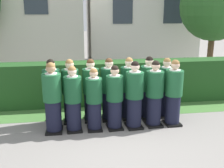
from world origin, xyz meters
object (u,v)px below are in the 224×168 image
Objects in this scene: student_rear_row_1 at (71,93)px; student_rear_row_2 at (91,92)px; student_front_row_1 at (73,101)px; student_rear_row_3 at (109,91)px; student_front_row_2 at (94,101)px; student_rear_row_5 at (148,89)px; student_rear_row_4 at (129,90)px; student_rear_row_6 at (166,89)px; student_front_row_4 at (134,97)px; student_front_row_5 at (154,95)px; student_front_row_0 at (53,99)px; student_rear_row_0 at (52,94)px; student_front_row_6 at (173,94)px; student_front_row_3 at (115,99)px.

student_rear_row_2 is (0.52, 0.02, -0.01)m from student_rear_row_1.
student_rear_row_3 is at bearing 30.99° from student_front_row_1.
student_rear_row_5 is (1.48, 0.56, 0.07)m from student_front_row_2.
student_rear_row_4 is at bearing 175.67° from student_rear_row_5.
student_front_row_4 is at bearing -149.55° from student_rear_row_6.
student_front_row_5 is (0.52, 0.05, -0.00)m from student_front_row_4.
student_front_row_1 is (0.47, -0.00, -0.05)m from student_front_row_0.
student_rear_row_2 reaches higher than student_front_row_1.
student_front_row_1 is at bearing -83.82° from student_rear_row_1.
student_rear_row_2 is (-1.53, 0.53, -0.01)m from student_front_row_5.
student_rear_row_4 is (0.99, 0.02, 0.01)m from student_rear_row_2.
student_front_row_0 is 1.02× the size of student_front_row_5.
student_front_row_5 is at bearing -26.67° from student_rear_row_3.
student_rear_row_5 is (2.49, 0.04, -0.00)m from student_rear_row_0.
student_rear_row_5 is at bearing -0.05° from student_rear_row_1.
student_front_row_4 is 1.02× the size of student_rear_row_2.
student_front_row_0 is at bearing -179.47° from student_front_row_5.
student_rear_row_1 is at bearing 52.01° from student_front_row_0.
student_rear_row_3 is (0.47, -0.00, 0.01)m from student_rear_row_2.
student_rear_row_4 is (0.52, 0.02, 0.00)m from student_rear_row_3.
student_front_row_4 is 1.01× the size of student_rear_row_1.
student_front_row_6 reaches higher than student_rear_row_3.
student_front_row_5 reaches higher than student_rear_row_4.
student_front_row_5 is 0.71m from student_rear_row_6.
student_front_row_0 is 2.51m from student_rear_row_5.
student_rear_row_0 is (-2.50, 0.47, 0.01)m from student_front_row_5.
student_rear_row_5 is (1.52, -0.02, 0.02)m from student_rear_row_2.
student_rear_row_1 reaches higher than student_front_row_3.
student_front_row_0 reaches higher than student_rear_row_1.
student_rear_row_4 is (0.47, 0.59, 0.04)m from student_front_row_3.
student_rear_row_4 is at bearing 51.81° from student_front_row_3.
student_rear_row_3 is at bearing -178.15° from student_rear_row_4.
student_rear_row_0 is at bearing 170.96° from student_front_row_6.
student_rear_row_3 is (-0.06, 0.57, 0.04)m from student_front_row_3.
student_rear_row_5 reaches higher than student_front_row_6.
student_front_row_6 is at bearing 0.33° from student_front_row_0.
student_rear_row_3 is (-0.54, 0.58, -0.01)m from student_front_row_4.
student_rear_row_5 is (0.50, 0.56, 0.00)m from student_front_row_4.
student_front_row_3 is 0.98× the size of student_rear_row_6.
student_front_row_5 is at bearing -88.60° from student_rear_row_5.
student_rear_row_2 reaches higher than student_front_row_2.
student_front_row_1 is 0.50m from student_front_row_2.
student_front_row_1 is 0.95× the size of student_front_row_6.
student_front_row_3 is 1.00m from student_front_row_5.
student_front_row_3 is 0.96× the size of student_rear_row_2.
student_rear_row_1 is 0.99× the size of student_rear_row_5.
student_rear_row_6 reaches higher than student_front_row_1.
student_rear_row_6 is (2.52, 0.02, -0.02)m from student_rear_row_1.
student_front_row_5 reaches higher than student_front_row_1.
student_front_row_3 is 0.95× the size of student_front_row_6.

